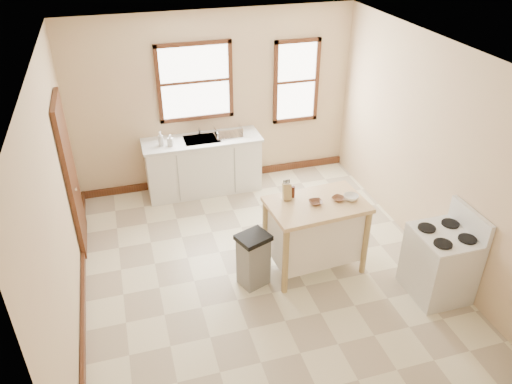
% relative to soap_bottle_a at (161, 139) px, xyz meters
% --- Properties ---
extents(floor, '(5.00, 5.00, 0.00)m').
position_rel_soap_bottle_a_xyz_m(floor, '(0.93, -2.15, -1.03)').
color(floor, beige).
rests_on(floor, ground).
extents(ceiling, '(5.00, 5.00, 0.00)m').
position_rel_soap_bottle_a_xyz_m(ceiling, '(0.93, -2.15, 1.77)').
color(ceiling, white).
rests_on(ceiling, ground).
extents(wall_back, '(4.50, 0.04, 2.80)m').
position_rel_soap_bottle_a_xyz_m(wall_back, '(0.93, 0.35, 0.37)').
color(wall_back, '#D2BB8A').
rests_on(wall_back, ground).
extents(wall_left, '(0.04, 5.00, 2.80)m').
position_rel_soap_bottle_a_xyz_m(wall_left, '(-1.32, -2.15, 0.37)').
color(wall_left, '#D2BB8A').
rests_on(wall_left, ground).
extents(wall_right, '(0.04, 5.00, 2.80)m').
position_rel_soap_bottle_a_xyz_m(wall_right, '(3.18, -2.15, 0.37)').
color(wall_right, '#D2BB8A').
rests_on(wall_right, ground).
extents(window_main, '(1.17, 0.06, 1.22)m').
position_rel_soap_bottle_a_xyz_m(window_main, '(0.63, 0.33, 0.72)').
color(window_main, '#412211').
rests_on(window_main, wall_back).
extents(window_side, '(0.77, 0.06, 1.37)m').
position_rel_soap_bottle_a_xyz_m(window_side, '(2.28, 0.33, 0.57)').
color(window_side, '#412211').
rests_on(window_side, wall_back).
extents(door_left, '(0.06, 0.90, 2.10)m').
position_rel_soap_bottle_a_xyz_m(door_left, '(-1.28, -0.85, 0.02)').
color(door_left, '#412211').
rests_on(door_left, ground).
extents(baseboard_back, '(4.50, 0.04, 0.12)m').
position_rel_soap_bottle_a_xyz_m(baseboard_back, '(0.93, 0.32, -0.97)').
color(baseboard_back, '#412211').
rests_on(baseboard_back, ground).
extents(baseboard_left, '(0.04, 5.00, 0.12)m').
position_rel_soap_bottle_a_xyz_m(baseboard_left, '(-1.29, -2.15, -0.97)').
color(baseboard_left, '#412211').
rests_on(baseboard_left, ground).
extents(sink_counter, '(1.86, 0.62, 0.92)m').
position_rel_soap_bottle_a_xyz_m(sink_counter, '(0.63, 0.05, -0.57)').
color(sink_counter, silver).
rests_on(sink_counter, ground).
extents(faucet, '(0.03, 0.03, 0.22)m').
position_rel_soap_bottle_a_xyz_m(faucet, '(0.63, 0.23, -0.00)').
color(faucet, silver).
rests_on(faucet, sink_counter).
extents(soap_bottle_a, '(0.10, 0.11, 0.22)m').
position_rel_soap_bottle_a_xyz_m(soap_bottle_a, '(0.00, 0.00, 0.00)').
color(soap_bottle_a, '#B2B2B2').
rests_on(soap_bottle_a, sink_counter).
extents(soap_bottle_b, '(0.11, 0.11, 0.18)m').
position_rel_soap_bottle_a_xyz_m(soap_bottle_b, '(0.14, -0.04, -0.02)').
color(soap_bottle_b, '#B2B2B2').
rests_on(soap_bottle_b, sink_counter).
extents(dish_rack, '(0.49, 0.41, 0.11)m').
position_rel_soap_bottle_a_xyz_m(dish_rack, '(1.07, 0.06, -0.06)').
color(dish_rack, silver).
rests_on(dish_rack, sink_counter).
extents(kitchen_island, '(1.24, 0.84, 0.98)m').
position_rel_soap_bottle_a_xyz_m(kitchen_island, '(1.61, -2.29, -0.54)').
color(kitchen_island, tan).
rests_on(kitchen_island, ground).
extents(knife_block, '(0.11, 0.11, 0.20)m').
position_rel_soap_bottle_a_xyz_m(knife_block, '(1.28, -2.09, 0.04)').
color(knife_block, tan).
rests_on(knife_block, kitchen_island).
extents(pepper_grinder, '(0.05, 0.05, 0.15)m').
position_rel_soap_bottle_a_xyz_m(pepper_grinder, '(1.37, -2.08, 0.02)').
color(pepper_grinder, '#421C11').
rests_on(pepper_grinder, kitchen_island).
extents(bowl_a, '(0.18, 0.18, 0.04)m').
position_rel_soap_bottle_a_xyz_m(bowl_a, '(1.58, -2.30, -0.04)').
color(bowl_a, brown).
rests_on(bowl_a, kitchen_island).
extents(bowl_b, '(0.21, 0.21, 0.04)m').
position_rel_soap_bottle_a_xyz_m(bowl_b, '(1.88, -2.30, -0.04)').
color(bowl_b, brown).
rests_on(bowl_b, kitchen_island).
extents(bowl_c, '(0.24, 0.24, 0.06)m').
position_rel_soap_bottle_a_xyz_m(bowl_c, '(2.04, -2.33, -0.03)').
color(bowl_c, white).
rests_on(bowl_c, kitchen_island).
extents(trash_bin, '(0.46, 0.43, 0.72)m').
position_rel_soap_bottle_a_xyz_m(trash_bin, '(0.77, -2.39, -0.67)').
color(trash_bin, slate).
rests_on(trash_bin, ground).
extents(gas_stove, '(0.70, 0.70, 1.13)m').
position_rel_soap_bottle_a_xyz_m(gas_stove, '(2.85, -3.17, -0.46)').
color(gas_stove, silver).
rests_on(gas_stove, ground).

